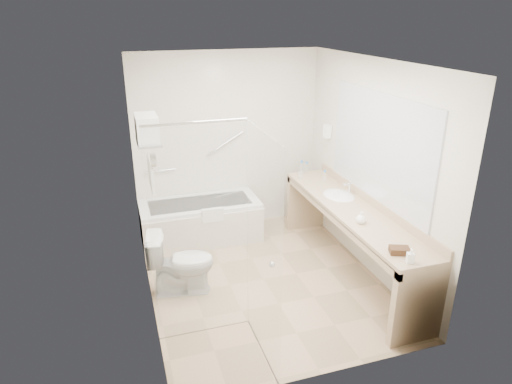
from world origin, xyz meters
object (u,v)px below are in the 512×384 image
object	(u,v)px
amenity_basket	(399,250)
vanity_counter	(351,224)
bathtub	(201,221)
water_bottle_left	(307,168)
toilet	(181,263)

from	to	relation	value
amenity_basket	vanity_counter	bearing A→B (deg)	84.53
bathtub	water_bottle_left	bearing A→B (deg)	-5.34
toilet	water_bottle_left	bearing A→B (deg)	-52.63
amenity_basket	bathtub	bearing A→B (deg)	119.95
toilet	amenity_basket	xyz separation A→B (m)	(1.87, -1.28, 0.52)
vanity_counter	water_bottle_left	world-z (taller)	water_bottle_left
bathtub	vanity_counter	distance (m)	2.09
bathtub	amenity_basket	distance (m)	2.91
toilet	bathtub	bearing A→B (deg)	-11.78
water_bottle_left	amenity_basket	bearing A→B (deg)	-91.69
bathtub	amenity_basket	xyz separation A→B (m)	(1.42, -2.47, 0.60)
toilet	amenity_basket	bearing A→B (deg)	-115.35
bathtub	toilet	distance (m)	1.27
toilet	vanity_counter	bearing A→B (deg)	-86.86
toilet	water_bottle_left	size ratio (longest dim) A/B	4.17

